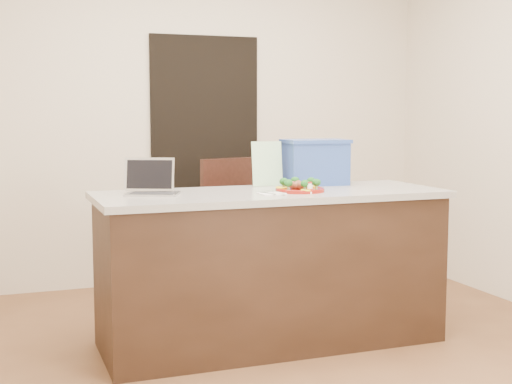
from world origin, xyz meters
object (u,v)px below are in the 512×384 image
object	(u,v)px
plate	(300,190)
chair	(234,222)
island	(271,267)
laptop	(151,185)
napkin	(272,194)
blue_box	(315,162)
yogurt_bottle	(310,189)

from	to	relation	value
plate	chair	distance (m)	1.06
chair	island	bearing A→B (deg)	-111.74
island	chair	world-z (taller)	chair
plate	laptop	distance (m)	0.87
island	napkin	bearing A→B (deg)	-110.41
island	chair	size ratio (longest dim) A/B	1.96
island	laptop	world-z (taller)	laptop
plate	chair	xyz separation A→B (m)	(-0.08, 1.01, -0.33)
napkin	laptop	distance (m)	0.69
napkin	blue_box	size ratio (longest dim) A/B	0.33
island	plate	world-z (taller)	plate
blue_box	napkin	bearing A→B (deg)	-133.53
island	blue_box	size ratio (longest dim) A/B	4.90
laptop	napkin	bearing A→B (deg)	4.01
plate	napkin	world-z (taller)	plate
napkin	chair	xyz separation A→B (m)	(0.13, 1.08, -0.33)
laptop	chair	distance (m)	1.20
blue_box	plate	bearing A→B (deg)	-122.16
laptop	chair	world-z (taller)	laptop
plate	island	bearing A→B (deg)	154.01
plate	laptop	size ratio (longest dim) A/B	0.83
island	plate	size ratio (longest dim) A/B	7.13
island	napkin	world-z (taller)	napkin
yogurt_bottle	blue_box	size ratio (longest dim) A/B	0.16
plate	chair	size ratio (longest dim) A/B	0.27
island	chair	distance (m)	0.95
chair	blue_box	bearing A→B (deg)	-79.72
plate	yogurt_bottle	bearing A→B (deg)	-87.77
yogurt_bottle	napkin	bearing A→B (deg)	164.25
blue_box	island	bearing A→B (deg)	-141.68
napkin	island	bearing A→B (deg)	69.59
island	chair	bearing A→B (deg)	85.29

